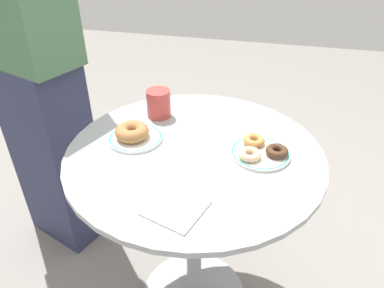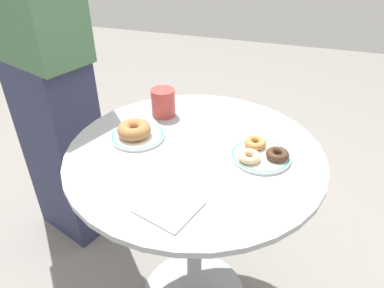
{
  "view_description": "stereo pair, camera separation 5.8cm",
  "coord_description": "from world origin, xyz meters",
  "px_view_note": "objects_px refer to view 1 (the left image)",
  "views": [
    {
      "loc": [
        0.21,
        -0.87,
        1.36
      ],
      "look_at": [
        -0.0,
        -0.02,
        0.78
      ],
      "focal_mm": 33.55,
      "sensor_mm": 36.0,
      "label": 1
    },
    {
      "loc": [
        0.26,
        -0.86,
        1.36
      ],
      "look_at": [
        -0.0,
        -0.02,
        0.78
      ],
      "focal_mm": 33.55,
      "sensor_mm": 36.0,
      "label": 2
    }
  ],
  "objects_px": {
    "plate_right": "(260,153)",
    "donut_chocolate": "(277,151)",
    "plate_left": "(136,138)",
    "donut_glazed": "(250,154)",
    "coffee_mug": "(159,103)",
    "donut_old_fashioned": "(254,140)",
    "donut_cinnamon": "(132,132)",
    "cafe_table": "(194,207)",
    "paper_napkin": "(176,207)",
    "person_figure": "(35,79)"
  },
  "relations": [
    {
      "from": "plate_right",
      "to": "person_figure",
      "type": "distance_m",
      "value": 0.92
    },
    {
      "from": "donut_old_fashioned",
      "to": "coffee_mug",
      "type": "bearing_deg",
      "value": 160.39
    },
    {
      "from": "donut_cinnamon",
      "to": "paper_napkin",
      "type": "height_order",
      "value": "donut_cinnamon"
    },
    {
      "from": "plate_left",
      "to": "donut_glazed",
      "type": "height_order",
      "value": "donut_glazed"
    },
    {
      "from": "donut_cinnamon",
      "to": "person_figure",
      "type": "distance_m",
      "value": 0.55
    },
    {
      "from": "donut_cinnamon",
      "to": "donut_old_fashioned",
      "type": "distance_m",
      "value": 0.38
    },
    {
      "from": "donut_old_fashioned",
      "to": "coffee_mug",
      "type": "height_order",
      "value": "coffee_mug"
    },
    {
      "from": "donut_glazed",
      "to": "person_figure",
      "type": "relative_size",
      "value": 0.04
    },
    {
      "from": "donut_old_fashioned",
      "to": "donut_glazed",
      "type": "height_order",
      "value": "same"
    },
    {
      "from": "cafe_table",
      "to": "plate_right",
      "type": "xyz_separation_m",
      "value": [
        0.2,
        0.02,
        0.24
      ]
    },
    {
      "from": "donut_cinnamon",
      "to": "donut_chocolate",
      "type": "distance_m",
      "value": 0.44
    },
    {
      "from": "paper_napkin",
      "to": "donut_glazed",
      "type": "bearing_deg",
      "value": 57.87
    },
    {
      "from": "donut_glazed",
      "to": "coffee_mug",
      "type": "relative_size",
      "value": 0.53
    },
    {
      "from": "donut_old_fashioned",
      "to": "donut_glazed",
      "type": "bearing_deg",
      "value": -93.47
    },
    {
      "from": "plate_left",
      "to": "donut_old_fashioned",
      "type": "height_order",
      "value": "donut_old_fashioned"
    },
    {
      "from": "plate_right",
      "to": "donut_old_fashioned",
      "type": "height_order",
      "value": "donut_old_fashioned"
    },
    {
      "from": "plate_right",
      "to": "donut_chocolate",
      "type": "distance_m",
      "value": 0.05
    },
    {
      "from": "donut_cinnamon",
      "to": "donut_glazed",
      "type": "height_order",
      "value": "donut_cinnamon"
    },
    {
      "from": "donut_cinnamon",
      "to": "donut_chocolate",
      "type": "height_order",
      "value": "donut_cinnamon"
    },
    {
      "from": "paper_napkin",
      "to": "plate_left",
      "type": "bearing_deg",
      "value": 127.78
    },
    {
      "from": "coffee_mug",
      "to": "paper_napkin",
      "type": "bearing_deg",
      "value": -67.15
    },
    {
      "from": "donut_cinnamon",
      "to": "donut_old_fashioned",
      "type": "xyz_separation_m",
      "value": [
        0.37,
        0.06,
        -0.01
      ]
    },
    {
      "from": "coffee_mug",
      "to": "plate_right",
      "type": "bearing_deg",
      "value": -23.87
    },
    {
      "from": "cafe_table",
      "to": "donut_cinnamon",
      "type": "distance_m",
      "value": 0.33
    },
    {
      "from": "plate_left",
      "to": "plate_right",
      "type": "xyz_separation_m",
      "value": [
        0.39,
        0.01,
        0.0
      ]
    },
    {
      "from": "donut_chocolate",
      "to": "donut_old_fashioned",
      "type": "height_order",
      "value": "same"
    },
    {
      "from": "donut_cinnamon",
      "to": "donut_chocolate",
      "type": "bearing_deg",
      "value": 1.74
    },
    {
      "from": "donut_glazed",
      "to": "donut_old_fashioned",
      "type": "bearing_deg",
      "value": 86.53
    },
    {
      "from": "plate_right",
      "to": "donut_chocolate",
      "type": "height_order",
      "value": "donut_chocolate"
    },
    {
      "from": "plate_left",
      "to": "coffee_mug",
      "type": "xyz_separation_m",
      "value": [
        0.02,
        0.17,
        0.04
      ]
    },
    {
      "from": "donut_chocolate",
      "to": "coffee_mug",
      "type": "height_order",
      "value": "coffee_mug"
    },
    {
      "from": "donut_chocolate",
      "to": "cafe_table",
      "type": "bearing_deg",
      "value": -175.16
    },
    {
      "from": "coffee_mug",
      "to": "person_figure",
      "type": "distance_m",
      "value": 0.53
    },
    {
      "from": "donut_chocolate",
      "to": "donut_glazed",
      "type": "xyz_separation_m",
      "value": [
        -0.08,
        -0.04,
        0.0
      ]
    },
    {
      "from": "donut_chocolate",
      "to": "coffee_mug",
      "type": "bearing_deg",
      "value": 158.36
    },
    {
      "from": "cafe_table",
      "to": "coffee_mug",
      "type": "bearing_deg",
      "value": 132.92
    },
    {
      "from": "cafe_table",
      "to": "donut_cinnamon",
      "type": "bearing_deg",
      "value": 178.01
    },
    {
      "from": "cafe_table",
      "to": "coffee_mug",
      "type": "height_order",
      "value": "coffee_mug"
    },
    {
      "from": "donut_glazed",
      "to": "paper_napkin",
      "type": "distance_m",
      "value": 0.29
    },
    {
      "from": "donut_chocolate",
      "to": "paper_napkin",
      "type": "xyz_separation_m",
      "value": [
        -0.23,
        -0.28,
        -0.02
      ]
    },
    {
      "from": "person_figure",
      "to": "plate_left",
      "type": "bearing_deg",
      "value": -24.78
    },
    {
      "from": "coffee_mug",
      "to": "person_figure",
      "type": "xyz_separation_m",
      "value": [
        -0.53,
        0.06,
        0.01
      ]
    },
    {
      "from": "donut_old_fashioned",
      "to": "coffee_mug",
      "type": "distance_m",
      "value": 0.36
    },
    {
      "from": "donut_cinnamon",
      "to": "coffee_mug",
      "type": "xyz_separation_m",
      "value": [
        0.03,
        0.18,
        0.02
      ]
    },
    {
      "from": "donut_glazed",
      "to": "cafe_table",
      "type": "bearing_deg",
      "value": 174.96
    },
    {
      "from": "plate_right",
      "to": "donut_chocolate",
      "type": "xyz_separation_m",
      "value": [
        0.05,
        -0.0,
        0.02
      ]
    },
    {
      "from": "coffee_mug",
      "to": "person_figure",
      "type": "bearing_deg",
      "value": 173.45
    },
    {
      "from": "plate_right",
      "to": "cafe_table",
      "type": "bearing_deg",
      "value": -173.48
    },
    {
      "from": "donut_old_fashioned",
      "to": "paper_napkin",
      "type": "height_order",
      "value": "donut_old_fashioned"
    },
    {
      "from": "plate_right",
      "to": "paper_napkin",
      "type": "distance_m",
      "value": 0.33
    }
  ]
}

